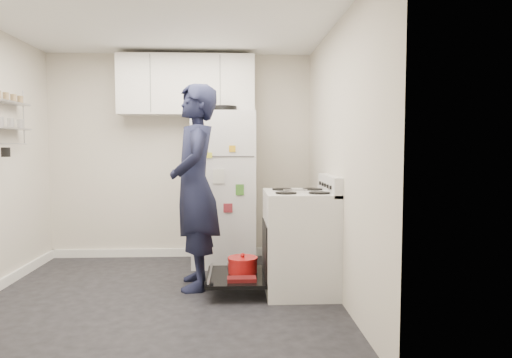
{
  "coord_description": "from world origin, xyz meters",
  "views": [
    {
      "loc": [
        0.66,
        -4.08,
        1.37
      ],
      "look_at": [
        0.88,
        0.44,
        1.05
      ],
      "focal_mm": 32.0,
      "sensor_mm": 36.0,
      "label": 1
    }
  ],
  "objects": [
    {
      "name": "room",
      "position": [
        -0.03,
        0.03,
        1.21
      ],
      "size": [
        3.21,
        3.21,
        2.51
      ],
      "color": "black",
      "rests_on": "ground"
    },
    {
      "name": "electric_range",
      "position": [
        1.26,
        0.15,
        0.47
      ],
      "size": [
        0.66,
        0.76,
        1.1
      ],
      "color": "silver",
      "rests_on": "ground"
    },
    {
      "name": "open_oven_door",
      "position": [
        0.7,
        0.19,
        0.19
      ],
      "size": [
        0.55,
        0.7,
        0.22
      ],
      "color": "black",
      "rests_on": "ground"
    },
    {
      "name": "refrigerator",
      "position": [
        0.54,
        1.25,
        0.89
      ],
      "size": [
        0.72,
        0.74,
        1.84
      ],
      "color": "white",
      "rests_on": "ground"
    },
    {
      "name": "upper_cabinets",
      "position": [
        0.1,
        1.43,
        2.1
      ],
      "size": [
        1.6,
        0.33,
        0.7
      ],
      "primitive_type": "cube",
      "color": "silver",
      "rests_on": "room"
    },
    {
      "name": "wall_shelf_rack",
      "position": [
        -1.52,
        0.49,
        1.68
      ],
      "size": [
        0.14,
        0.6,
        0.61
      ],
      "color": "#B2B2B7",
      "rests_on": "room"
    },
    {
      "name": "person",
      "position": [
        0.28,
        0.33,
        0.99
      ],
      "size": [
        0.55,
        0.77,
        1.97
      ],
      "primitive_type": "imported",
      "rotation": [
        0.0,
        0.0,
        -1.46
      ],
      "color": "black",
      "rests_on": "ground"
    }
  ]
}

